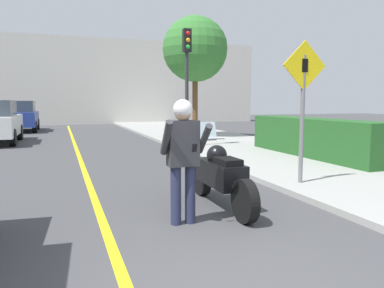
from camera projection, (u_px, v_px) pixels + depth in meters
sidewalk_curb at (342, 172)px, 8.34m from camera, size 4.40×44.00×0.10m
road_center_line at (85, 174)px, 8.44m from camera, size 0.12×36.00×0.01m
building_backdrop at (75, 81)px, 27.03m from camera, size 28.00×1.20×6.22m
motorcycle at (220, 175)px, 5.73m from camera, size 0.62×2.22×1.28m
person_biker at (183, 149)px, 4.87m from camera, size 0.59×0.46×1.65m
crossing_sign at (303, 98)px, 6.88m from camera, size 0.91×0.08×2.62m
traffic_light at (187, 66)px, 12.53m from camera, size 0.26×0.30×3.92m
hedge_row at (313, 137)px, 10.51m from camera, size 0.90×5.05×1.05m
street_tree at (195, 50)px, 16.16m from camera, size 2.81×2.81×5.19m
parked_car_blue at (19, 116)px, 20.53m from camera, size 1.88×4.20×1.68m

